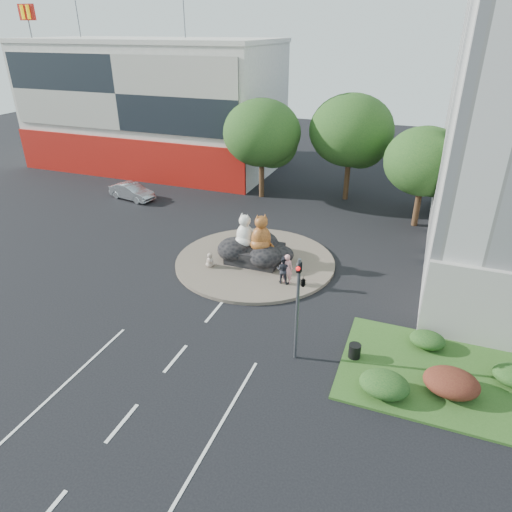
{
  "coord_description": "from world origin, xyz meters",
  "views": [
    {
      "loc": [
        9.18,
        -13.88,
        13.36
      ],
      "look_at": [
        1.13,
        7.19,
        2.0
      ],
      "focal_mm": 32.0,
      "sensor_mm": 36.0,
      "label": 1
    }
  ],
  "objects_px": {
    "pedestrian_dark": "(283,270)",
    "litter_bin": "(355,351)",
    "pedestrian_pink": "(287,269)",
    "parked_car": "(132,192)",
    "cat_tabby": "(261,232)",
    "cat_white": "(245,230)",
    "kitten_calico": "(210,260)",
    "kitten_white": "(284,266)"
  },
  "relations": [
    {
      "from": "kitten_white",
      "to": "pedestrian_pink",
      "type": "bearing_deg",
      "value": -85.28
    },
    {
      "from": "kitten_white",
      "to": "parked_car",
      "type": "bearing_deg",
      "value": 132.72
    },
    {
      "from": "kitten_calico",
      "to": "parked_car",
      "type": "xyz_separation_m",
      "value": [
        -11.91,
        9.12,
        0.02
      ]
    },
    {
      "from": "cat_tabby",
      "to": "kitten_white",
      "type": "height_order",
      "value": "cat_tabby"
    },
    {
      "from": "kitten_calico",
      "to": "pedestrian_pink",
      "type": "distance_m",
      "value": 5.01
    },
    {
      "from": "cat_tabby",
      "to": "kitten_calico",
      "type": "distance_m",
      "value": 3.55
    },
    {
      "from": "pedestrian_dark",
      "to": "litter_bin",
      "type": "xyz_separation_m",
      "value": [
        4.99,
        -5.07,
        -0.58
      ]
    },
    {
      "from": "pedestrian_pink",
      "to": "pedestrian_dark",
      "type": "height_order",
      "value": "pedestrian_pink"
    },
    {
      "from": "kitten_calico",
      "to": "litter_bin",
      "type": "relative_size",
      "value": 1.44
    },
    {
      "from": "cat_tabby",
      "to": "pedestrian_pink",
      "type": "xyz_separation_m",
      "value": [
        2.25,
        -1.86,
        -1.15
      ]
    },
    {
      "from": "pedestrian_pink",
      "to": "kitten_white",
      "type": "bearing_deg",
      "value": -72.57
    },
    {
      "from": "cat_tabby",
      "to": "litter_bin",
      "type": "distance_m",
      "value": 10.07
    },
    {
      "from": "cat_white",
      "to": "pedestrian_pink",
      "type": "bearing_deg",
      "value": -14.54
    },
    {
      "from": "pedestrian_dark",
      "to": "parked_car",
      "type": "distance_m",
      "value": 19.15
    },
    {
      "from": "cat_white",
      "to": "parked_car",
      "type": "height_order",
      "value": "cat_white"
    },
    {
      "from": "kitten_calico",
      "to": "parked_car",
      "type": "bearing_deg",
      "value": -176.37
    },
    {
      "from": "pedestrian_pink",
      "to": "parked_car",
      "type": "bearing_deg",
      "value": -36.95
    },
    {
      "from": "pedestrian_pink",
      "to": "cat_white",
      "type": "bearing_deg",
      "value": -38.74
    },
    {
      "from": "cat_tabby",
      "to": "litter_bin",
      "type": "height_order",
      "value": "cat_tabby"
    },
    {
      "from": "kitten_calico",
      "to": "litter_bin",
      "type": "distance_m",
      "value": 11.14
    },
    {
      "from": "cat_tabby",
      "to": "parked_car",
      "type": "height_order",
      "value": "cat_tabby"
    },
    {
      "from": "cat_tabby",
      "to": "kitten_white",
      "type": "distance_m",
      "value": 2.46
    },
    {
      "from": "kitten_calico",
      "to": "kitten_white",
      "type": "height_order",
      "value": "kitten_calico"
    },
    {
      "from": "cat_white",
      "to": "litter_bin",
      "type": "distance_m",
      "value": 10.98
    },
    {
      "from": "pedestrian_dark",
      "to": "parked_car",
      "type": "xyz_separation_m",
      "value": [
        -16.68,
        9.4,
        -0.33
      ]
    },
    {
      "from": "cat_white",
      "to": "pedestrian_pink",
      "type": "height_order",
      "value": "cat_white"
    },
    {
      "from": "parked_car",
      "to": "litter_bin",
      "type": "bearing_deg",
      "value": -112.35
    },
    {
      "from": "pedestrian_pink",
      "to": "litter_bin",
      "type": "xyz_separation_m",
      "value": [
        4.78,
        -5.11,
        -0.66
      ]
    },
    {
      "from": "cat_tabby",
      "to": "parked_car",
      "type": "xyz_separation_m",
      "value": [
        -14.64,
        7.49,
        -1.56
      ]
    },
    {
      "from": "cat_white",
      "to": "pedestrian_dark",
      "type": "xyz_separation_m",
      "value": [
        3.17,
        -2.06,
        -1.15
      ]
    },
    {
      "from": "cat_tabby",
      "to": "litter_bin",
      "type": "xyz_separation_m",
      "value": [
        7.04,
        -6.97,
        -1.81
      ]
    },
    {
      "from": "parked_car",
      "to": "cat_white",
      "type": "bearing_deg",
      "value": -107.14
    },
    {
      "from": "kitten_calico",
      "to": "cat_tabby",
      "type": "bearing_deg",
      "value": 71.77
    },
    {
      "from": "cat_tabby",
      "to": "kitten_white",
      "type": "relative_size",
      "value": 2.81
    },
    {
      "from": "cat_white",
      "to": "kitten_white",
      "type": "xyz_separation_m",
      "value": [
        2.82,
        -0.84,
        -1.56
      ]
    },
    {
      "from": "pedestrian_pink",
      "to": "litter_bin",
      "type": "relative_size",
      "value": 2.78
    },
    {
      "from": "pedestrian_dark",
      "to": "parked_car",
      "type": "height_order",
      "value": "pedestrian_dark"
    },
    {
      "from": "cat_white",
      "to": "pedestrian_dark",
      "type": "height_order",
      "value": "cat_white"
    },
    {
      "from": "pedestrian_pink",
      "to": "parked_car",
      "type": "relative_size",
      "value": 0.43
    },
    {
      "from": "kitten_calico",
      "to": "pedestrian_dark",
      "type": "bearing_deg",
      "value": 37.7
    },
    {
      "from": "kitten_calico",
      "to": "pedestrian_pink",
      "type": "xyz_separation_m",
      "value": [
        4.98,
        -0.24,
        0.44
      ]
    },
    {
      "from": "cat_white",
      "to": "cat_tabby",
      "type": "relative_size",
      "value": 0.93
    }
  ]
}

